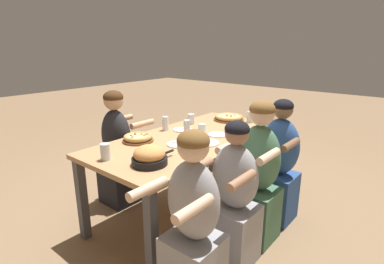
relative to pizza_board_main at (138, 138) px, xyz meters
The scene contains 22 objects.
ground_plane 0.95m from the pizza_board_main, 35.47° to the right, with size 18.00×18.00×0.00m, color #896B4C.
dining_table 0.52m from the pizza_board_main, 35.47° to the right, with size 2.00×0.97×0.78m.
pizza_board_main is the anchor object (origin of this frame).
pizza_board_second 1.21m from the pizza_board_main, ahead, with size 0.35×0.35×0.06m.
skillet_bowl 0.57m from the pizza_board_main, 122.18° to the right, with size 0.38×0.26×0.15m.
empty_plate_a 0.76m from the pizza_board_main, 36.33° to the right, with size 0.19×0.19×0.02m.
empty_plate_b 0.39m from the pizza_board_main, 65.44° to the right, with size 0.21×0.21×0.02m.
empty_plate_c 0.53m from the pizza_board_main, ahead, with size 0.19×0.19×0.02m.
empty_plate_d 0.62m from the pizza_board_main, 56.08° to the right, with size 0.23×0.23×0.02m.
drinking_glass_a 0.79m from the pizza_board_main, ahead, with size 0.08×0.08×0.11m.
drinking_glass_b 0.48m from the pizza_board_main, 161.01° to the right, with size 0.07×0.07×0.13m.
drinking_glass_c 0.60m from the pizza_board_main, 37.20° to the right, with size 0.07×0.07×0.13m.
drinking_glass_d 1.36m from the pizza_board_main, 31.00° to the right, with size 0.07×0.07×0.15m.
drinking_glass_e 0.43m from the pizza_board_main, ahead, with size 0.06×0.06×0.14m.
drinking_glass_f 1.43m from the pizza_board_main, 20.92° to the right, with size 0.07×0.07×0.11m.
drinking_glass_g 1.34m from the pizza_board_main, 19.21° to the right, with size 0.08×0.08×0.12m.
drinking_glass_h 0.49m from the pizza_board_main, 25.01° to the right, with size 0.06×0.06×0.15m.
diner_far_midleft 0.49m from the pizza_board_main, 81.17° to the left, with size 0.51×0.40×1.19m.
diner_near_midright 1.32m from the pizza_board_main, 50.76° to the right, with size 0.51×0.40×1.16m.
diner_near_midleft 1.04m from the pizza_board_main, 87.54° to the right, with size 0.51×0.40×1.12m.
diner_near_left 1.12m from the pizza_board_main, 113.55° to the right, with size 0.51×0.40×1.16m.
diner_near_center 1.11m from the pizza_board_main, 67.56° to the right, with size 0.51×0.40×1.21m.
Camera 1 is at (-2.09, -1.72, 1.62)m, focal length 28.00 mm.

